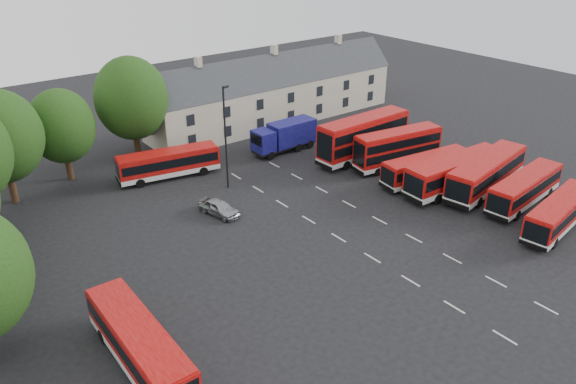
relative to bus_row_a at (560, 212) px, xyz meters
The scene contains 16 objects.
ground 18.27m from the bus_row_a, 151.85° to the left, with size 140.00×140.00×0.00m, color black.
lane_markings 17.27m from the bus_row_a, 141.99° to the left, with size 5.15×33.80×0.01m.
treeline 46.45m from the bus_row_a, 142.77° to the left, with size 29.92×32.59×12.01m.
terrace_houses 38.69m from the bus_row_a, 93.02° to the left, with size 35.70×7.13×10.06m.
bus_row_a is the anchor object (origin of this frame).
bus_row_b 4.96m from the bus_row_a, 65.91° to the left, with size 10.78×3.57×2.99m.
bus_row_c 8.72m from the bus_row_a, 78.79° to the left, with size 12.47×4.82×3.44m.
bus_row_d 10.54m from the bus_row_a, 92.83° to the left, with size 12.12×3.35×3.39m.
bus_row_e 13.53m from the bus_row_a, 95.75° to the left, with size 10.43×3.67×2.89m.
bus_dd_south 18.01m from the bus_row_a, 92.57° to the left, with size 10.33×3.95×4.14m.
bus_dd_north 22.12m from the bus_row_a, 95.21° to the left, with size 11.83×2.99×4.83m.
bus_west 36.40m from the bus_row_a, 169.52° to the left, with size 2.68×10.91×3.08m.
bus_north 37.52m from the bus_row_a, 125.31° to the left, with size 10.69×4.32×2.95m.
box_truck 30.04m from the bus_row_a, 104.69° to the left, with size 7.89×2.54×3.45m.
silver_car 29.95m from the bus_row_a, 137.03° to the left, with size 1.70×4.23×1.44m, color #A2A4AA.
lamppost 30.97m from the bus_row_a, 126.15° to the left, with size 0.72×0.33×10.42m.
Camera 1 is at (-28.68, -27.93, 24.60)m, focal length 35.00 mm.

